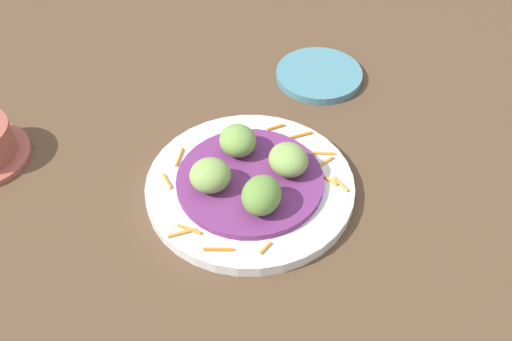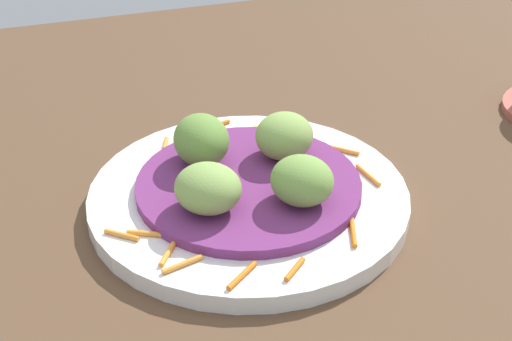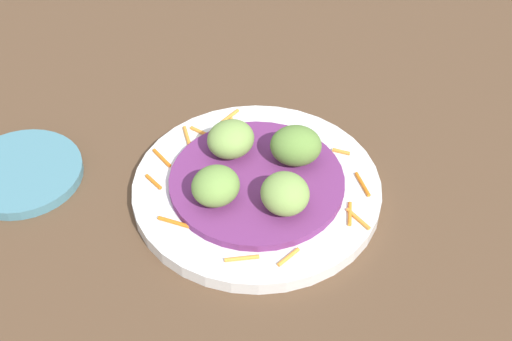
{
  "view_description": "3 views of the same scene",
  "coord_description": "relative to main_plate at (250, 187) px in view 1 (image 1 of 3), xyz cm",
  "views": [
    {
      "loc": [
        -19.73,
        57.52,
        61.96
      ],
      "look_at": [
        -3.43,
        3.99,
        4.93
      ],
      "focal_mm": 44.6,
      "sensor_mm": 36.0,
      "label": 1
    },
    {
      "loc": [
        -18.7,
        -41.59,
        36.03
      ],
      "look_at": [
        -2.62,
        4.13,
        5.87
      ],
      "focal_mm": 49.99,
      "sensor_mm": 36.0,
      "label": 2
    },
    {
      "loc": [
        52.27,
        4.24,
        59.2
      ],
      "look_at": [
        -3.02,
        4.96,
        5.53
      ],
      "focal_mm": 51.8,
      "sensor_mm": 36.0,
      "label": 3
    }
  ],
  "objects": [
    {
      "name": "guac_scoop_center",
      "position": [
        -2.75,
        4.19,
        3.78
      ],
      "size": [
        4.93,
        5.71,
        4.26
      ],
      "primitive_type": "ellipsoid",
      "rotation": [
        0.0,
        0.0,
        4.67
      ],
      "color": "olive",
      "rests_on": "cabbage_bed"
    },
    {
      "name": "guac_scoop_right",
      "position": [
        -4.19,
        -2.75,
        3.52
      ],
      "size": [
        7.18,
        7.19,
        3.73
      ],
      "primitive_type": "ellipsoid",
      "rotation": [
        0.0,
        0.0,
        3.9
      ],
      "color": "#84A851",
      "rests_on": "cabbage_bed"
    },
    {
      "name": "guac_scoop_left",
      "position": [
        4.19,
        2.75,
        3.64
      ],
      "size": [
        6.67,
        6.58,
        3.97
      ],
      "primitive_type": "ellipsoid",
      "rotation": [
        0.0,
        0.0,
        2.01
      ],
      "color": "#84A851",
      "rests_on": "cabbage_bed"
    },
    {
      "name": "side_plate_small",
      "position": [
        -3.09,
        -25.78,
        -0.19
      ],
      "size": [
        13.24,
        13.24,
        1.16
      ],
      "primitive_type": "cylinder",
      "color": "teal",
      "rests_on": "table_surface"
    },
    {
      "name": "main_plate",
      "position": [
        0.0,
        0.0,
        0.0
      ],
      "size": [
        26.52,
        26.52,
        1.55
      ],
      "primitive_type": "cylinder",
      "color": "white",
      "rests_on": "table_surface"
    },
    {
      "name": "guac_scoop_back",
      "position": [
        2.75,
        -4.19,
        3.57
      ],
      "size": [
        6.8,
        6.86,
        3.83
      ],
      "primitive_type": "ellipsoid",
      "rotation": [
        0.0,
        0.0,
        2.22
      ],
      "color": "#759E47",
      "rests_on": "cabbage_bed"
    },
    {
      "name": "cabbage_bed",
      "position": [
        0.0,
        0.0,
        1.21
      ],
      "size": [
        18.61,
        18.61,
        0.88
      ],
      "primitive_type": "cylinder",
      "color": "#702D6B",
      "rests_on": "main_plate"
    },
    {
      "name": "carrot_garnish",
      "position": [
        -0.45,
        -0.81,
        0.97
      ],
      "size": [
        23.52,
        23.85,
        0.4
      ],
      "color": "orange",
      "rests_on": "main_plate"
    },
    {
      "name": "table_surface",
      "position": [
        2.95,
        -5.04,
        -1.77
      ],
      "size": [
        110.0,
        110.0,
        2.0
      ],
      "primitive_type": "cube",
      "color": "brown",
      "rests_on": "ground"
    }
  ]
}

